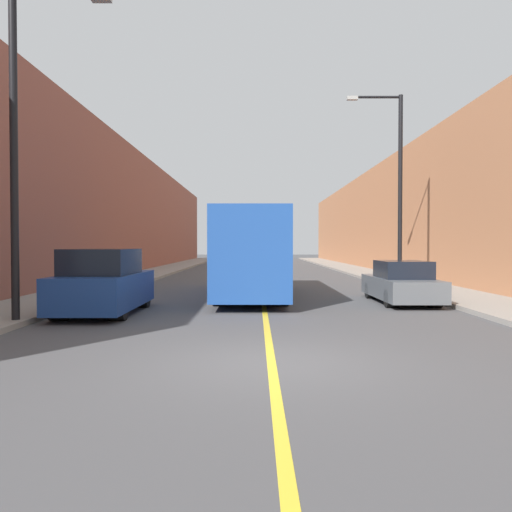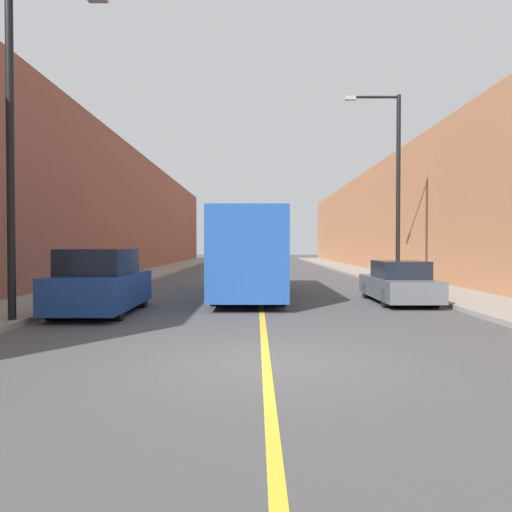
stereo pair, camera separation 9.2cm
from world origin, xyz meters
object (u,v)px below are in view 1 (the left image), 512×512
object	(u,v)px
parked_suv_left	(102,284)
car_right_near	(400,284)
street_lamp_left	(20,135)
bus	(250,253)
street_lamp_right	(395,179)

from	to	relation	value
parked_suv_left	car_right_near	xyz separation A→B (m)	(9.78, 2.85, -0.22)
parked_suv_left	car_right_near	distance (m)	10.19
car_right_near	street_lamp_left	size ratio (longest dim) A/B	0.56
bus	street_lamp_right	xyz separation A→B (m)	(6.71, 3.11, 3.38)
parked_suv_left	bus	bearing A→B (deg)	49.77
bus	street_lamp_left	distance (m)	9.90
bus	parked_suv_left	world-z (taller)	bus
parked_suv_left	street_lamp_right	xyz separation A→B (m)	(11.11, 8.31, 4.24)
parked_suv_left	street_lamp_right	world-z (taller)	street_lamp_right
street_lamp_right	parked_suv_left	bearing A→B (deg)	-143.19
street_lamp_right	bus	bearing A→B (deg)	-155.13
bus	parked_suv_left	size ratio (longest dim) A/B	2.27
bus	street_lamp_left	size ratio (longest dim) A/B	1.26
bus	car_right_near	size ratio (longest dim) A/B	2.26
car_right_near	street_lamp_left	bearing A→B (deg)	-155.72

